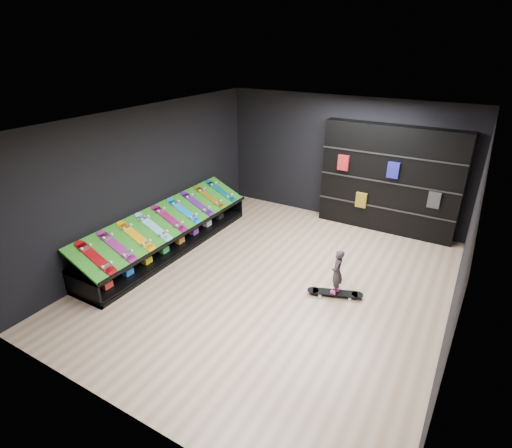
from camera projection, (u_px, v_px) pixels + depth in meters
The scene contains 20 objects.
floor at pixel (273, 281), 7.56m from camera, with size 6.00×7.00×0.01m, color tan.
ceiling at pixel (277, 121), 6.29m from camera, with size 6.00×7.00×0.01m, color white.
wall_back at pixel (342, 160), 9.66m from camera, with size 6.00×0.02×3.00m, color black.
wall_front at pixel (120, 321), 4.18m from camera, with size 6.00×0.02×3.00m, color black.
wall_left at pixel (147, 180), 8.29m from camera, with size 0.02×7.00×3.00m, color black.
wall_right at pixel (466, 250), 5.56m from camera, with size 0.02×7.00×3.00m, color black.
display_rack at pixel (169, 239), 8.61m from camera, with size 0.90×4.50×0.50m, color black, non-canonical shape.
turf_ramp at pixel (169, 220), 8.40m from camera, with size 1.00×4.50×0.04m, color #1A6810.
back_shelving at pixel (389, 180), 9.09m from camera, with size 3.10×0.36×2.48m, color black.
floor_skateboard at pixel (335, 294), 7.11m from camera, with size 0.98×0.22×0.09m, color black, non-canonical shape.
child at pixel (336, 280), 6.98m from camera, with size 0.19×0.13×0.50m, color black.
display_board_0 at pixel (96, 258), 6.89m from camera, with size 0.98×0.22×0.09m, color red, non-canonical shape.
display_board_1 at pixel (117, 246), 7.26m from camera, with size 0.98×0.22×0.09m, color #2626BF, non-canonical shape.
display_board_2 at pixel (136, 236), 7.64m from camera, with size 0.98×0.22×0.09m, color yellow, non-canonical shape.
display_board_3 at pixel (154, 227), 8.01m from camera, with size 0.98×0.22×0.09m, color #0CB2E5, non-canonical shape.
display_board_4 at pixel (170, 219), 8.38m from camera, with size 0.98×0.22×0.09m, color #E5198C, non-canonical shape.
display_board_5 at pixel (184, 211), 8.75m from camera, with size 0.98×0.22×0.09m, color blue, non-canonical shape.
display_board_6 at pixel (197, 204), 9.12m from camera, with size 0.98×0.22×0.09m, color purple, non-canonical shape.
display_board_7 at pixel (210, 197), 9.49m from camera, with size 0.98×0.22×0.09m, color yellow, non-canonical shape.
display_board_8 at pixel (221, 191), 9.87m from camera, with size 0.98×0.22×0.09m, color #0C8C99, non-canonical shape.
Camera 1 is at (2.92, -5.68, 4.20)m, focal length 28.00 mm.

